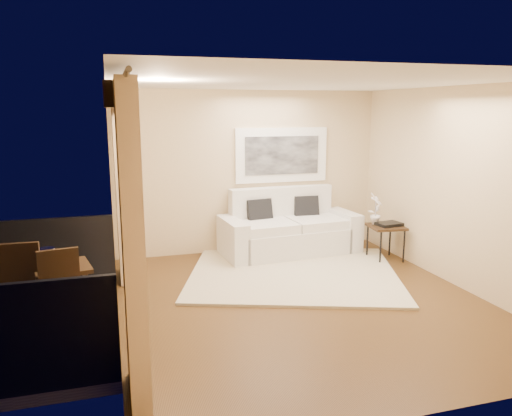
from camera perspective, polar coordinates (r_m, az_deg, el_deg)
name	(u,v)px	position (r m, az deg, el deg)	size (l,w,h in m)	color
floor	(303,301)	(6.45, 5.35, -10.59)	(5.00, 5.00, 0.00)	#523618
room_shell	(118,97)	(5.55, -15.53, 12.15)	(5.00, 6.40, 5.00)	white
balcony	(16,319)	(6.07, -25.71, -11.36)	(1.81, 2.60, 1.17)	#605B56
curtains	(125,207)	(5.65, -14.70, 0.08)	(0.16, 4.80, 2.64)	tan
artwork	(282,155)	(8.52, 2.96, 6.05)	(1.62, 0.07, 0.92)	white
rug	(293,273)	(7.44, 4.28, -7.38)	(2.98, 2.59, 0.04)	beige
sofa	(288,231)	(8.39, 3.65, -2.61)	(2.32, 1.14, 1.09)	silver
side_table	(386,229)	(8.23, 14.65, -2.35)	(0.57, 0.57, 0.57)	#322010
tray	(389,224)	(8.22, 14.95, -1.78)	(0.38, 0.28, 0.05)	black
orchid	(376,209)	(8.20, 13.51, -0.09)	(0.27, 0.18, 0.52)	white
bistro_table	(63,273)	(6.00, -21.23, -6.96)	(0.68, 0.68, 0.68)	#322010
balcony_chair_far	(22,278)	(6.04, -25.20, -7.30)	(0.45, 0.45, 1.01)	#322010
balcony_chair_near	(61,289)	(5.64, -21.40, -8.58)	(0.48, 0.48, 0.96)	#322010
ice_bucket	(47,257)	(6.02, -22.77, -5.18)	(0.18, 0.18, 0.20)	white
candle	(67,259)	(6.11, -20.78, -5.44)	(0.06, 0.06, 0.07)	red
vase	(55,264)	(5.76, -21.95, -5.94)	(0.04, 0.04, 0.18)	silver
glass_a	(72,262)	(5.86, -20.25, -5.83)	(0.06, 0.06, 0.12)	silver
glass_b	(76,260)	(5.92, -19.87, -5.65)	(0.06, 0.06, 0.12)	white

